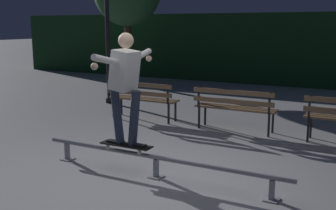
% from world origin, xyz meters
% --- Properties ---
extents(ground_plane, '(90.00, 90.00, 0.00)m').
position_xyz_m(ground_plane, '(0.00, 0.00, 0.00)').
color(ground_plane, '#99999E').
extents(hedge_backdrop, '(24.00, 1.20, 2.47)m').
position_xyz_m(hedge_backdrop, '(0.00, 9.96, 1.24)').
color(hedge_backdrop, '#193D1E').
rests_on(hedge_backdrop, ground).
extents(grind_rail, '(3.73, 0.18, 0.31)m').
position_xyz_m(grind_rail, '(-0.00, 0.05, 0.24)').
color(grind_rail, gray).
rests_on(grind_rail, ground).
extents(skateboard, '(0.78, 0.21, 0.09)m').
position_xyz_m(skateboard, '(-0.48, 0.05, 0.39)').
color(skateboard, black).
rests_on(skateboard, grind_rail).
extents(skateboarder, '(0.62, 1.41, 1.56)m').
position_xyz_m(skateboarder, '(-0.48, 0.05, 1.32)').
color(skateboarder, black).
rests_on(skateboarder, skateboard).
extents(park_bench_leftmost, '(1.60, 0.43, 0.88)m').
position_xyz_m(park_bench_leftmost, '(-1.98, 2.89, 0.54)').
color(park_bench_leftmost, black).
rests_on(park_bench_leftmost, ground).
extents(park_bench_left_center, '(1.60, 0.43, 0.88)m').
position_xyz_m(park_bench_left_center, '(0.13, 2.89, 0.54)').
color(park_bench_left_center, black).
rests_on(park_bench_left_center, ground).
extents(lamp_post_left, '(0.32, 0.32, 3.90)m').
position_xyz_m(lamp_post_left, '(-3.81, 4.18, 2.48)').
color(lamp_post_left, black).
rests_on(lamp_post_left, ground).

